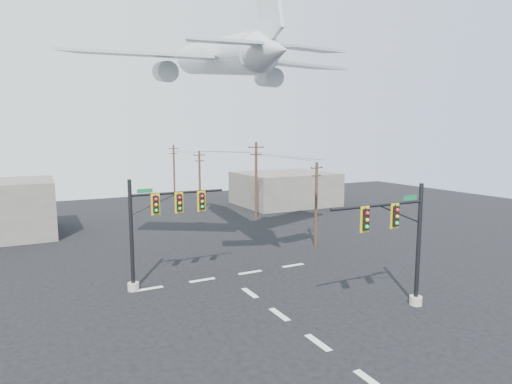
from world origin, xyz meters
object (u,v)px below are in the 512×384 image
utility_pole_a (316,203)px  utility_pole_c (200,180)px  signal_mast_near (402,244)px  airliner (218,58)px  signal_mast_far (156,227)px  utility_pole_b (256,180)px  utility_pole_d (174,170)px

utility_pole_a → utility_pole_c: size_ratio=0.95×
signal_mast_near → airliner: airliner is taller
signal_mast_far → utility_pole_b: size_ratio=0.78×
utility_pole_c → utility_pole_d: bearing=75.7°
signal_mast_near → utility_pole_b: utility_pole_b is taller
utility_pole_a → utility_pole_c: (-3.55, 22.99, 0.22)m
utility_pole_b → utility_pole_d: utility_pole_b is taller
signal_mast_near → utility_pole_c: utility_pole_c is taller
utility_pole_c → utility_pole_a: bearing=-91.2°
signal_mast_far → utility_pole_b: (17.59, 18.77, 0.81)m
airliner → signal_mast_far: bearing=129.6°
utility_pole_b → utility_pole_d: (-3.34, 25.06, -0.42)m
signal_mast_near → utility_pole_a: utility_pole_a is taller
signal_mast_far → airliner: (6.80, 4.71, 12.79)m
utility_pole_c → airliner: 26.45m
signal_mast_near → utility_pole_d: 54.73m
airliner → utility_pole_a: bearing=-88.6°
signal_mast_far → utility_pole_c: utility_pole_c is taller
utility_pole_b → utility_pole_a: bearing=-84.1°
utility_pole_d → signal_mast_far: bearing=-119.9°
signal_mast_near → utility_pole_a: bearing=74.4°
signal_mast_far → utility_pole_b: 25.74m
utility_pole_a → utility_pole_d: bearing=78.6°
utility_pole_a → signal_mast_far: bearing=179.2°
signal_mast_far → airliner: 15.23m
signal_mast_near → utility_pole_a: 15.53m
signal_mast_far → utility_pole_d: size_ratio=0.85×
utility_pole_c → utility_pole_d: utility_pole_d is taller
signal_mast_far → utility_pole_d: 46.10m
utility_pole_b → utility_pole_d: size_ratio=1.09×
signal_mast_near → signal_mast_far: signal_mast_near is taller
utility_pole_a → airliner: 16.16m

